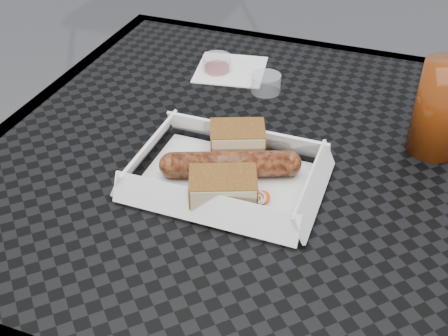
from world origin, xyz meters
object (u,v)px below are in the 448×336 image
food_tray (227,180)px  bratwurst (230,164)px  patio_table (259,193)px  drink_glass (441,109)px

food_tray → bratwurst: 0.02m
food_tray → bratwurst: bearing=82.8°
patio_table → food_tray: (-0.02, -0.08, 0.08)m
bratwurst → drink_glass: bearing=33.1°
patio_table → food_tray: bearing=-106.4°
bratwurst → patio_table: bearing=72.2°
patio_table → bratwurst: (-0.02, -0.07, 0.10)m
drink_glass → food_tray: bearing=-145.4°
patio_table → food_tray: size_ratio=3.64×
food_tray → bratwurst: bratwurst is taller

